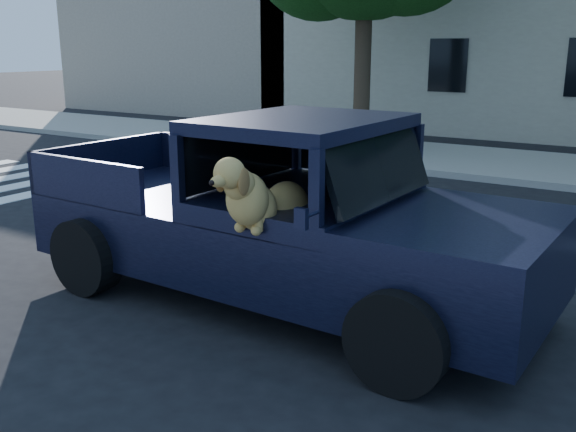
{
  "coord_description": "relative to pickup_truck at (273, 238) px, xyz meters",
  "views": [
    {
      "loc": [
        3.69,
        -6.16,
        2.79
      ],
      "look_at": [
        0.3,
        -0.83,
        1.11
      ],
      "focal_mm": 40.0,
      "sensor_mm": 36.0,
      "label": 1
    }
  ],
  "objects": [
    {
      "name": "lane_stripes",
      "position": [
        2.15,
        3.86,
        -0.7
      ],
      "size": [
        21.6,
        0.14,
        0.01
      ],
      "primitive_type": null,
      "color": "silver",
      "rests_on": "ground"
    },
    {
      "name": "ground",
      "position": [
        0.15,
        0.46,
        -0.7
      ],
      "size": [
        120.0,
        120.0,
        0.0
      ],
      "primitive_type": "plane",
      "color": "black",
      "rests_on": "ground"
    },
    {
      "name": "pickup_truck",
      "position": [
        0.0,
        0.0,
        0.0
      ],
      "size": [
        5.86,
        3.04,
        2.07
      ],
      "rotation": [
        0.0,
        0.0,
        -0.03
      ],
      "color": "black",
      "rests_on": "ground"
    },
    {
      "name": "far_sidewalk",
      "position": [
        0.15,
        9.66,
        -0.63
      ],
      "size": [
        60.0,
        4.0,
        0.15
      ],
      "primitive_type": "cube",
      "color": "gray",
      "rests_on": "ground"
    },
    {
      "name": "building_left",
      "position": [
        -14.85,
        16.96,
        3.3
      ],
      "size": [
        12.0,
        6.0,
        8.0
      ],
      "primitive_type": "cube",
      "color": "tan",
      "rests_on": "ground"
    }
  ]
}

